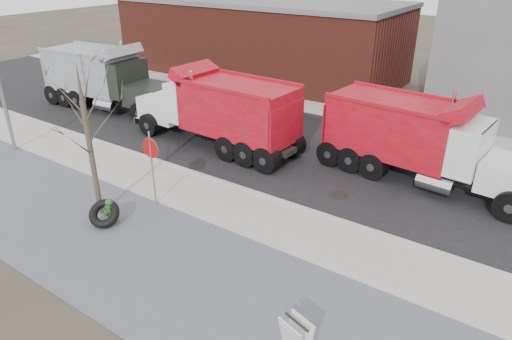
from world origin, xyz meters
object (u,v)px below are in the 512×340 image
Objects in this scene: truck_tire at (104,214)px; stop_sign at (151,156)px; sandwich_board at (296,338)px; dump_truck_red_a at (419,138)px; fire_hydrant at (110,212)px; dump_truck_red_b at (219,109)px; dump_truck_grey at (104,76)px.

stop_sign is (0.36, 1.92, 1.45)m from truck_tire.
sandwich_board is 0.11× the size of dump_truck_red_a.
dump_truck_red_a is at bearing 50.34° from fire_hydrant.
sandwich_board is (7.84, -1.13, 0.08)m from truck_tire.
dump_truck_red_b is at bearing 98.58° from fire_hydrant.
stop_sign is 9.96m from dump_truck_red_a.
dump_truck_grey is (-10.09, 8.07, 1.46)m from fire_hydrant.
truck_tire is 0.16× the size of dump_truck_red_b.
dump_truck_grey reaches higher than dump_truck_red_a.
dump_truck_grey is at bearing 169.17° from sandwich_board.
fire_hydrant is 13.01m from dump_truck_grey.
sandwich_board reaches higher than fire_hydrant.
stop_sign is 2.80× the size of sandwich_board.
dump_truck_grey reaches higher than fire_hydrant.
dump_truck_red_b reaches higher than sandwich_board.
stop_sign is at bearing -128.49° from dump_truck_red_a.
sandwich_board is at bearing -0.51° from stop_sign.
fire_hydrant is at bearing -123.96° from dump_truck_red_a.
fire_hydrant is at bearing -43.08° from dump_truck_grey.
sandwich_board is at bearing -8.22° from truck_tire.
truck_tire is 11.71m from dump_truck_red_a.
fire_hydrant is 0.10× the size of dump_truck_red_b.
dump_truck_red_b is at bearing 126.80° from stop_sign.
stop_sign is at bearing 174.76° from sandwich_board.
stop_sign is 0.33× the size of dump_truck_red_b.
dump_truck_red_a is 1.02× the size of dump_truck_red_b.
stop_sign is at bearing 79.28° from truck_tire.
sandwich_board is 20.30m from dump_truck_grey.
dump_truck_grey reaches higher than truck_tire.
truck_tire is 1.36× the size of sandwich_board.
sandwich_board is 12.49m from dump_truck_red_b.
truck_tire is at bearing -171.29° from sandwich_board.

